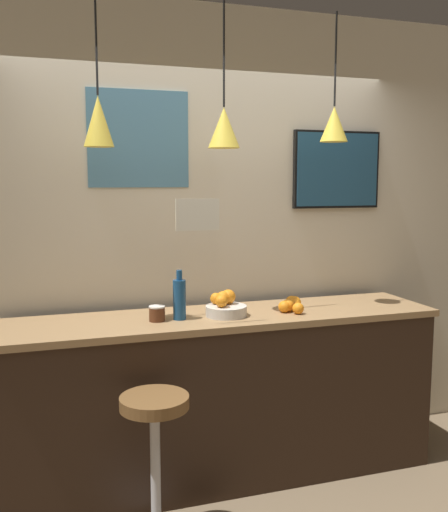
{
  "coord_description": "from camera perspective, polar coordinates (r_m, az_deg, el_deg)",
  "views": [
    {
      "loc": [
        -1.02,
        -2.43,
        1.8
      ],
      "look_at": [
        0.0,
        0.72,
        1.36
      ],
      "focal_mm": 40.0,
      "sensor_mm": 36.0,
      "label": 1
    }
  ],
  "objects": [
    {
      "name": "bar_stool",
      "position": [
        2.96,
        -6.91,
        -18.3
      ],
      "size": [
        0.37,
        0.37,
        0.76
      ],
      "color": "#B7B7BC",
      "rests_on": "ground_plane"
    },
    {
      "name": "service_counter",
      "position": [
        3.56,
        0.0,
        -13.8
      ],
      "size": [
        2.6,
        0.6,
        1.01
      ],
      "color": "black",
      "rests_on": "ground_plane"
    },
    {
      "name": "juice_bottle",
      "position": [
        3.27,
        -4.48,
        -4.27
      ],
      "size": [
        0.07,
        0.07,
        0.29
      ],
      "color": "navy",
      "rests_on": "service_counter"
    },
    {
      "name": "fruit_bowl",
      "position": [
        3.36,
        0.17,
        -5.06
      ],
      "size": [
        0.24,
        0.24,
        0.15
      ],
      "color": "beige",
      "rests_on": "service_counter"
    },
    {
      "name": "back_wall",
      "position": [
        3.72,
        -1.94,
        2.09
      ],
      "size": [
        8.0,
        0.06,
        2.9
      ],
      "color": "beige",
      "rests_on": "ground_plane"
    },
    {
      "name": "pendant_lamp_left",
      "position": [
        3.19,
        -12.45,
        13.09
      ],
      "size": [
        0.16,
        0.16,
        0.82
      ],
      "color": "black"
    },
    {
      "name": "pendant_lamp_right",
      "position": [
        3.61,
        10.95,
        12.89
      ],
      "size": [
        0.17,
        0.17,
        0.76
      ],
      "color": "black"
    },
    {
      "name": "orange_pile",
      "position": [
        3.52,
        6.76,
        -4.84
      ],
      "size": [
        0.17,
        0.22,
        0.08
      ],
      "color": "orange",
      "rests_on": "service_counter"
    },
    {
      "name": "wall_poster",
      "position": [
        3.59,
        -8.52,
        11.51
      ],
      "size": [
        0.62,
        0.01,
        0.59
      ],
      "color": "teal"
    },
    {
      "name": "spread_jar",
      "position": [
        3.26,
        -6.71,
        -5.73
      ],
      "size": [
        0.09,
        0.09,
        0.09
      ],
      "color": "#562D19",
      "rests_on": "service_counter"
    },
    {
      "name": "hanging_menu_board",
      "position": [
        3.05,
        -2.65,
        4.15
      ],
      "size": [
        0.24,
        0.01,
        0.17
      ],
      "color": "white"
    },
    {
      "name": "pendant_lamp_middle",
      "position": [
        3.33,
        -0.01,
        12.78
      ],
      "size": [
        0.18,
        0.18,
        0.81
      ],
      "color": "black"
    },
    {
      "name": "mounted_tv",
      "position": [
        4.01,
        11.21,
        8.46
      ],
      "size": [
        0.64,
        0.04,
        0.52
      ],
      "color": "black"
    }
  ]
}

